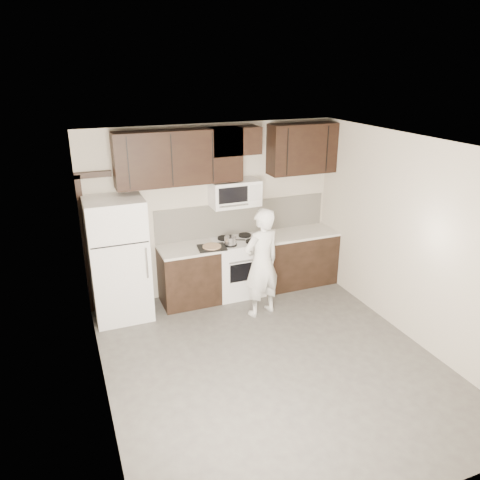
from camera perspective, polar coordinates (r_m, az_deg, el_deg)
floor at (r=6.10m, az=3.92°, el=-14.62°), size 4.50×4.50×0.00m
back_wall at (r=7.39m, az=-3.32°, el=3.60°), size 4.00×0.00×4.00m
ceiling at (r=5.04m, az=4.68°, el=11.28°), size 4.50×4.50×0.00m
counter_run at (r=7.63m, az=1.86°, el=-2.97°), size 2.95×0.64×0.91m
stove at (r=7.52m, az=-0.26°, el=-3.29°), size 0.76×0.66×0.94m
backsplash at (r=7.59m, az=0.31°, el=2.77°), size 2.90×0.02×0.54m
upper_cabinets at (r=7.08m, az=-1.40°, el=10.63°), size 3.48×0.35×0.78m
microwave at (r=7.23m, az=-0.62°, el=5.72°), size 0.76×0.42×0.40m
refrigerator at (r=6.90m, az=-14.57°, el=-2.31°), size 0.80×0.76×1.80m
door_trim at (r=7.05m, az=-18.15°, el=0.85°), size 0.50×0.08×2.12m
saucepan at (r=7.14m, az=-1.16°, el=-0.13°), size 0.31×0.19×0.18m
baking_tray at (r=7.06m, az=-3.45°, el=-0.93°), size 0.45×0.36×0.02m
pizza at (r=7.05m, az=-3.45°, el=-0.77°), size 0.31×0.31×0.02m
person at (r=6.77m, az=2.65°, el=-2.80°), size 0.68×0.53×1.64m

